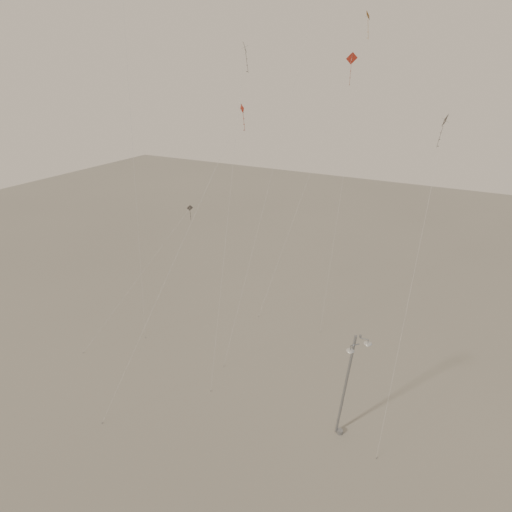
% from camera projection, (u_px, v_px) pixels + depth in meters
% --- Properties ---
extents(ground, '(160.00, 160.00, 0.00)m').
position_uv_depth(ground, '(234.00, 414.00, 30.56)').
color(ground, gray).
rests_on(ground, ground).
extents(street_lamp, '(1.69, 1.02, 8.81)m').
position_uv_depth(street_lamp, '(348.00, 384.00, 26.92)').
color(street_lamp, gray).
rests_on(street_lamp, ground).
extents(kite_0, '(2.50, 5.48, 35.79)m').
position_uv_depth(kite_0, '(125.00, 34.00, 32.12)').
color(kite_0, maroon).
rests_on(kite_0, ground).
extents(kite_1, '(0.50, 6.22, 25.74)m').
position_uv_depth(kite_1, '(235.00, 150.00, 28.38)').
color(kite_1, '#322D2A').
rests_on(kite_1, ground).
extents(kite_3, '(6.05, 12.06, 21.87)m').
position_uv_depth(kite_3, '(203.00, 198.00, 28.44)').
color(kite_3, maroon).
rests_on(kite_3, ground).
extents(kite_4, '(0.44, 10.05, 21.39)m').
position_uv_depth(kite_4, '(430.00, 192.00, 26.34)').
color(kite_4, '#322D2A').
rests_on(kite_4, ground).
extents(kite_5, '(1.25, 11.37, 29.17)m').
position_uv_depth(kite_5, '(356.00, 93.00, 38.18)').
color(kite_5, brown).
rests_on(kite_5, ground).
extents(kite_6, '(7.11, 9.11, 12.93)m').
position_uv_depth(kite_6, '(162.00, 247.00, 36.62)').
color(kite_6, '#322D2A').
rests_on(kite_6, ground).
extents(kite_7, '(6.28, 7.45, 25.54)m').
position_uv_depth(kite_7, '(334.00, 107.00, 36.97)').
color(kite_7, maroon).
rests_on(kite_7, ground).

